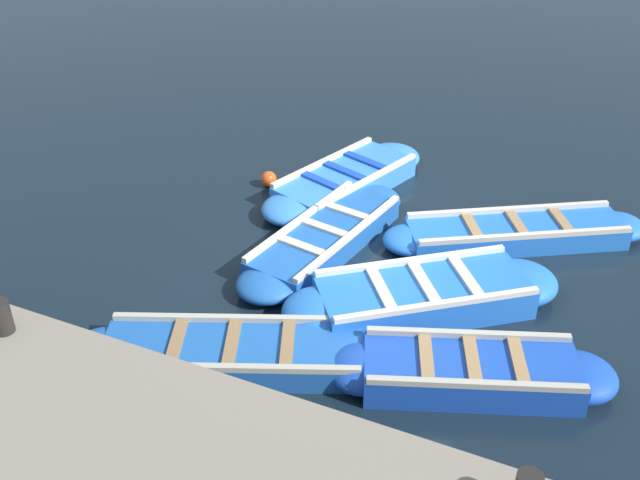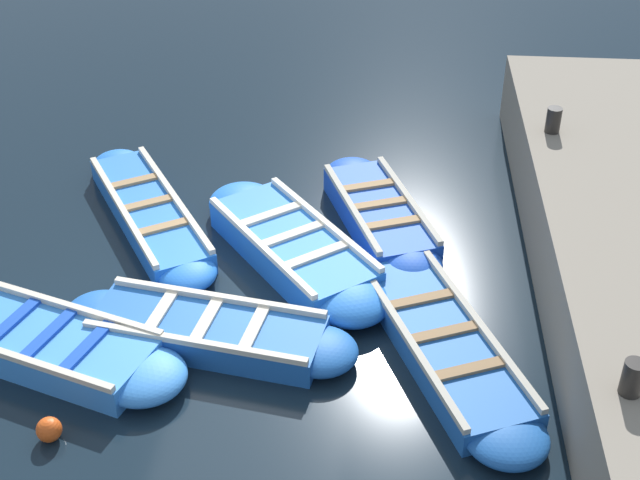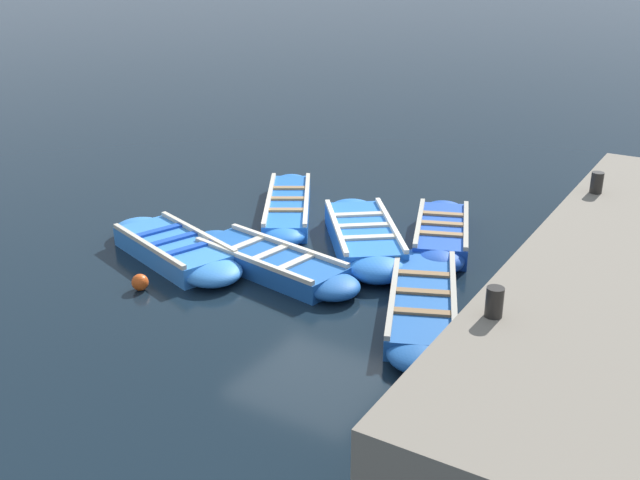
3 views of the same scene
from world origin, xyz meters
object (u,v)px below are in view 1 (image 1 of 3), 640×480
object	(u,v)px
boat_end_of_row	(345,181)
bollard_north	(1,317)
boat_far_corner	(470,372)
boat_outer_right	(325,238)
boat_broadside	(233,354)
boat_tucked	(423,296)
buoy_orange_near	(269,179)
boat_drifting	(516,233)

from	to	relation	value
boat_end_of_row	bollard_north	distance (m)	6.05
boat_far_corner	bollard_north	size ratio (longest dim) A/B	9.25
boat_end_of_row	boat_outer_right	distance (m)	1.72
boat_outer_right	boat_broadside	size ratio (longest dim) A/B	0.93
boat_outer_right	boat_tucked	size ratio (longest dim) A/B	1.05
boat_broadside	buoy_orange_near	distance (m)	4.26
boat_far_corner	boat_outer_right	world-z (taller)	boat_far_corner
boat_end_of_row	boat_far_corner	size ratio (longest dim) A/B	1.07
boat_far_corner	boat_broadside	distance (m)	2.64
boat_drifting	boat_end_of_row	bearing A→B (deg)	-98.72
boat_drifting	boat_broadside	world-z (taller)	boat_drifting
boat_end_of_row	bollard_north	bearing A→B (deg)	-11.66
bollard_north	buoy_orange_near	world-z (taller)	bollard_north
boat_outer_right	buoy_orange_near	xyz separation A→B (m)	(-1.31, -1.57, -0.03)
boat_tucked	boat_outer_right	bearing A→B (deg)	-115.37
boat_drifting	boat_broadside	distance (m)	4.55
boat_end_of_row	boat_far_corner	distance (m)	4.61
boat_drifting	boat_far_corner	distance (m)	3.12
boat_broadside	bollard_north	world-z (taller)	bollard_north
boat_broadside	buoy_orange_near	xyz separation A→B (m)	(-3.95, -1.60, -0.02)
boat_drifting	boat_outer_right	xyz separation A→B (m)	(1.24, -2.40, 0.01)
bollard_north	boat_outer_right	bearing A→B (deg)	159.05
boat_far_corner	boat_outer_right	size ratio (longest dim) A/B	0.91
boat_outer_right	buoy_orange_near	distance (m)	2.04
boat_broadside	bollard_north	size ratio (longest dim) A/B	10.99
boat_drifting	bollard_north	xyz separation A→B (m)	(5.40, -4.00, 1.09)
boat_end_of_row	boat_drifting	bearing A→B (deg)	81.28
boat_far_corner	bollard_north	world-z (taller)	bollard_north
boat_drifting	boat_outer_right	size ratio (longest dim) A/B	1.02
boat_drifting	buoy_orange_near	distance (m)	3.97
boat_outer_right	buoy_orange_near	world-z (taller)	boat_outer_right
boat_end_of_row	boat_tucked	distance (m)	3.21
boat_broadside	boat_tucked	world-z (taller)	boat_tucked
boat_outer_right	boat_drifting	bearing A→B (deg)	117.35
boat_drifting	boat_outer_right	world-z (taller)	boat_outer_right
boat_end_of_row	boat_tucked	size ratio (longest dim) A/B	1.01
boat_tucked	buoy_orange_near	bearing A→B (deg)	-122.88
boat_drifting	boat_tucked	world-z (taller)	boat_tucked
boat_far_corner	boat_tucked	world-z (taller)	boat_tucked
boat_tucked	boat_end_of_row	bearing A→B (deg)	-140.04
boat_broadside	boat_tucked	size ratio (longest dim) A/B	1.13
boat_drifting	boat_tucked	xyz separation A→B (m)	(2.04, -0.73, 0.04)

